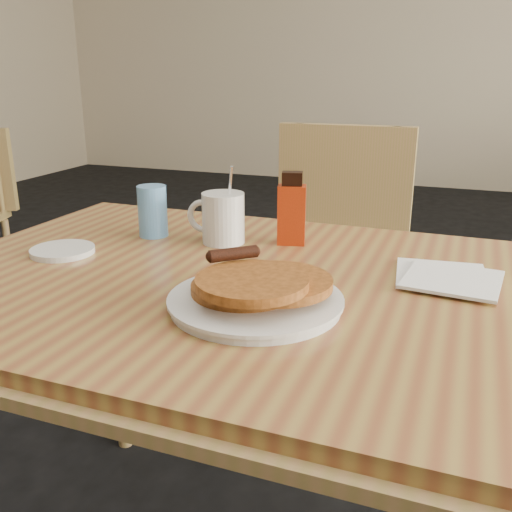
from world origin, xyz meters
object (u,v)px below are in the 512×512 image
Objects in this scene: pancake_plate at (256,293)px; syrup_bottle at (292,211)px; coffee_mug at (222,217)px; main_table at (258,299)px; chair_main_far at (335,251)px; blue_tumbler at (153,211)px.

syrup_bottle reaches higher than pancake_plate.
coffee_mug is at bearing 121.90° from pancake_plate.
chair_main_far is (-0.02, 0.77, -0.14)m from main_table.
blue_tumbler is at bearing 150.11° from main_table.
blue_tumbler is (-0.32, -0.05, -0.02)m from syrup_bottle.
chair_main_far is at bearing 94.05° from pancake_plate.
chair_main_far is at bearing 66.29° from coffee_mug.
chair_main_far is 0.64m from coffee_mug.
pancake_plate is at bearing -40.19° from blue_tumbler.
blue_tumbler is (-0.30, -0.58, 0.24)m from chair_main_far.
blue_tumbler is at bearing -118.00° from chair_main_far.
syrup_bottle is at bearing 5.60° from coffee_mug.
chair_main_far is 5.95× the size of syrup_bottle.
pancake_plate is at bearing -95.92° from syrup_bottle.
chair_main_far reaches higher than syrup_bottle.
chair_main_far is 0.59m from syrup_bottle.
chair_main_far is 3.33× the size of pancake_plate.
pancake_plate is 0.38m from coffee_mug.
chair_main_far is 8.13× the size of blue_tumbler.
syrup_bottle reaches higher than main_table.
blue_tumbler is at bearing 175.03° from syrup_bottle.
syrup_bottle is at bearing -88.96° from chair_main_far.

